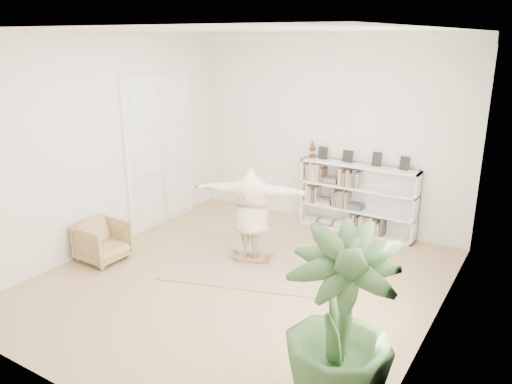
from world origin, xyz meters
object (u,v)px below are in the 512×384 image
bookshelf (357,199)px  person (251,211)px  rocker_board (251,257)px  armchair (103,242)px  houseplant (339,325)px

bookshelf → person: bearing=-114.2°
bookshelf → rocker_board: size_ratio=4.09×
armchair → rocker_board: size_ratio=1.33×
rocker_board → houseplant: 3.61m
bookshelf → rocker_board: bookshelf is taller
armchair → houseplant: (4.60, -1.18, 0.62)m
rocker_board → houseplant: bearing=-62.2°
bookshelf → houseplant: size_ratio=1.17×
armchair → person: bearing=-57.6°
rocker_board → houseplant: houseplant is taller
armchair → bookshelf: bearing=-40.5°
rocker_board → person: person is taller
armchair → person: size_ratio=0.39×
bookshelf → houseplant: bearing=-71.2°
bookshelf → rocker_board: (-0.97, -2.15, -0.57)m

